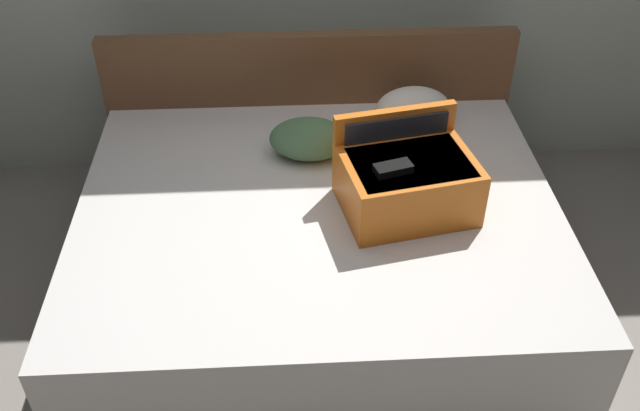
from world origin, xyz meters
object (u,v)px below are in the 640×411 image
object	(u,v)px
pillow_center_head	(309,139)
bed	(318,255)
pillow_near_headboard	(413,109)
hard_case_large	(407,180)

from	to	relation	value
pillow_center_head	bed	bearing A→B (deg)	-86.57
bed	pillow_near_headboard	size ratio (longest dim) A/B	5.60
hard_case_large	pillow_near_headboard	world-z (taller)	hard_case_large
pillow_near_headboard	pillow_center_head	world-z (taller)	pillow_near_headboard
bed	hard_case_large	bearing A→B (deg)	-4.88
bed	pillow_near_headboard	world-z (taller)	pillow_near_headboard
bed	pillow_near_headboard	distance (m)	0.88
bed	pillow_center_head	size ratio (longest dim) A/B	5.61
bed	pillow_near_headboard	bearing A→B (deg)	50.90
hard_case_large	pillow_center_head	xyz separation A→B (m)	(-0.39, 0.41, -0.05)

